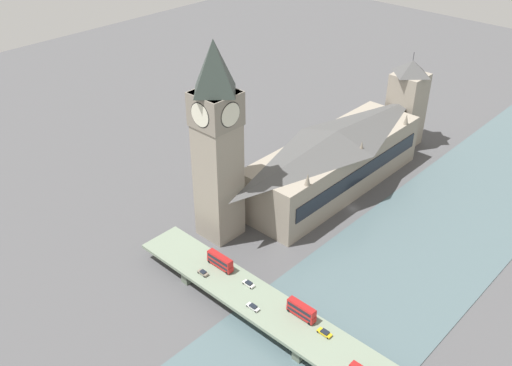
{
  "coord_description": "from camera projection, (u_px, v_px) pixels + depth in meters",
  "views": [
    {
      "loc": [
        -105.44,
        172.85,
        135.83
      ],
      "look_at": [
        21.53,
        36.89,
        20.4
      ],
      "focal_mm": 40.0,
      "sensor_mm": 36.0,
      "label": 1
    }
  ],
  "objects": [
    {
      "name": "car_southbound_tail",
      "position": [
        249.0,
        284.0,
        190.1
      ],
      "size": [
        4.38,
        1.78,
        1.43
      ],
      "color": "silver",
      "rests_on": "road_bridge"
    },
    {
      "name": "road_bridge",
      "position": [
        310.0,
        337.0,
        172.55
      ],
      "size": [
        144.9,
        16.04,
        6.27
      ],
      "color": "#5D6A59",
      "rests_on": "ground_plane"
    },
    {
      "name": "double_decker_bus_lead",
      "position": [
        220.0,
        261.0,
        197.06
      ],
      "size": [
        10.7,
        2.6,
        5.06
      ],
      "color": "red",
      "rests_on": "road_bridge"
    },
    {
      "name": "car_southbound_lead",
      "position": [
        325.0,
        333.0,
        171.66
      ],
      "size": [
        4.68,
        1.94,
        1.34
      ],
      "color": "gold",
      "rests_on": "road_bridge"
    },
    {
      "name": "double_decker_bus_rear",
      "position": [
        301.0,
        310.0,
        176.88
      ],
      "size": [
        10.17,
        2.55,
        5.03
      ],
      "color": "red",
      "rests_on": "road_bridge"
    },
    {
      "name": "clock_tower",
      "position": [
        217.0,
        139.0,
        204.04
      ],
      "size": [
        15.07,
        15.07,
        78.31
      ],
      "color": "gray",
      "rests_on": "ground_plane"
    },
    {
      "name": "car_northbound_tail",
      "position": [
        203.0,
        273.0,
        194.89
      ],
      "size": [
        4.02,
        1.81,
        1.37
      ],
      "color": "slate",
      "rests_on": "road_bridge"
    },
    {
      "name": "victoria_tower",
      "position": [
        407.0,
        103.0,
        279.33
      ],
      "size": [
        14.99,
        14.99,
        47.66
      ],
      "color": "gray",
      "rests_on": "ground_plane"
    },
    {
      "name": "parliament_hall",
      "position": [
        335.0,
        160.0,
        247.34
      ],
      "size": [
        27.61,
        93.34,
        28.03
      ],
      "color": "gray",
      "rests_on": "ground_plane"
    },
    {
      "name": "river_water",
      "position": [
        426.0,
        243.0,
        220.18
      ],
      "size": [
        56.45,
        360.0,
        0.3
      ],
      "primitive_type": "cube",
      "color": "#4C6066",
      "rests_on": "ground_plane"
    },
    {
      "name": "ground_plane",
      "position": [
        353.0,
        209.0,
        240.11
      ],
      "size": [
        600.0,
        600.0,
        0.0
      ],
      "primitive_type": "plane",
      "color": "#4C4C4F"
    },
    {
      "name": "car_southbound_mid",
      "position": [
        253.0,
        307.0,
        180.98
      ],
      "size": [
        4.63,
        1.74,
        1.3
      ],
      "color": "silver",
      "rests_on": "road_bridge"
    }
  ]
}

